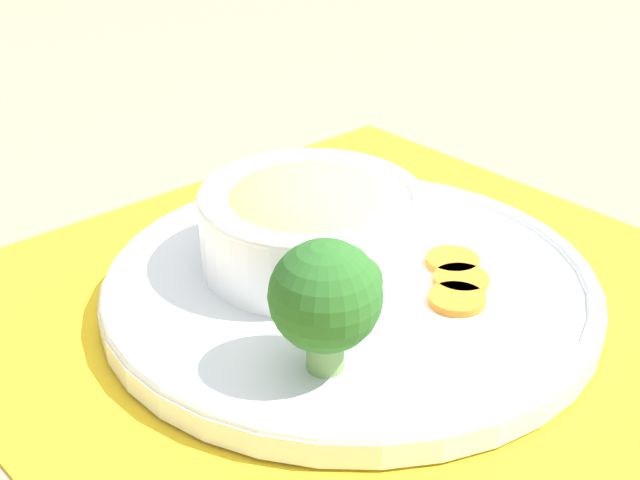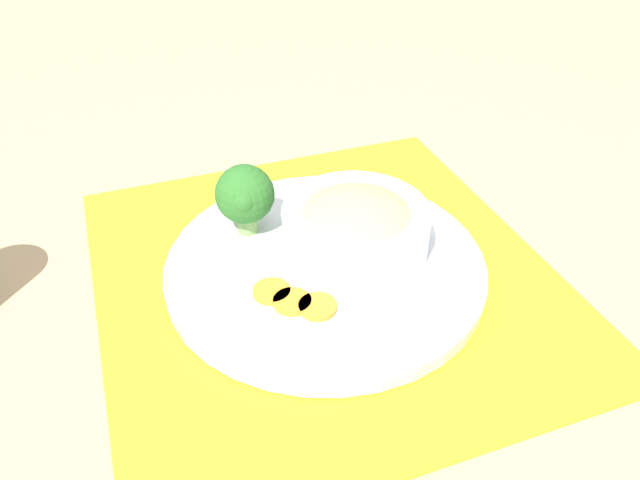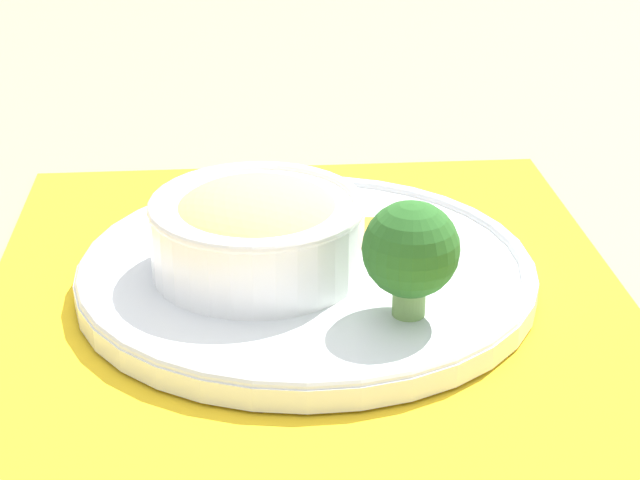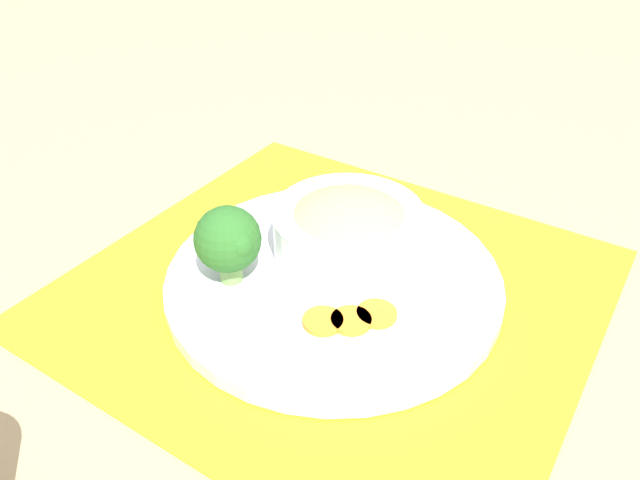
# 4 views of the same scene
# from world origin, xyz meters

# --- Properties ---
(ground_plane) EXTENTS (4.00, 4.00, 0.00)m
(ground_plane) POSITION_xyz_m (0.00, 0.00, 0.00)
(ground_plane) COLOR tan
(placemat) EXTENTS (0.54, 0.52, 0.00)m
(placemat) POSITION_xyz_m (0.00, 0.00, 0.00)
(placemat) COLOR yellow
(placemat) RESTS_ON ground_plane
(plate) EXTENTS (0.33, 0.33, 0.02)m
(plate) POSITION_xyz_m (0.00, 0.00, 0.02)
(plate) COLOR silver
(plate) RESTS_ON placemat
(bowl) EXTENTS (0.15, 0.15, 0.07)m
(bowl) POSITION_xyz_m (-0.00, -0.03, 0.05)
(bowl) COLOR white
(bowl) RESTS_ON plate
(broccoli_floret) EXTENTS (0.06, 0.06, 0.08)m
(broccoli_floret) POSITION_xyz_m (0.08, 0.05, 0.07)
(broccoli_floret) COLOR #759E51
(broccoli_floret) RESTS_ON plate
(carrot_slice_near) EXTENTS (0.04, 0.04, 0.01)m
(carrot_slice_near) POSITION_xyz_m (-0.02, 0.07, 0.02)
(carrot_slice_near) COLOR orange
(carrot_slice_near) RESTS_ON plate
(carrot_slice_middle) EXTENTS (0.04, 0.04, 0.01)m
(carrot_slice_middle) POSITION_xyz_m (-0.04, 0.06, 0.02)
(carrot_slice_middle) COLOR orange
(carrot_slice_middle) RESTS_ON plate
(carrot_slice_far) EXTENTS (0.04, 0.04, 0.01)m
(carrot_slice_far) POSITION_xyz_m (-0.06, 0.04, 0.02)
(carrot_slice_far) COLOR orange
(carrot_slice_far) RESTS_ON plate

